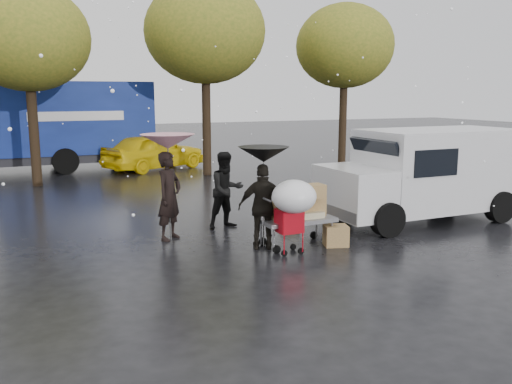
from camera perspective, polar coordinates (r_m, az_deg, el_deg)
name	(u,v)px	position (r m, az deg, el deg)	size (l,w,h in m)	color
ground	(253,252)	(10.64, -0.29, -6.34)	(90.00, 90.00, 0.00)	black
person_pink	(169,196)	(11.49, -9.12, -0.42)	(0.68, 0.45, 1.87)	black
person_middle	(226,190)	(12.38, -3.13, 0.21)	(0.85, 0.66, 1.76)	black
person_black	(264,207)	(10.67, 0.80, -1.57)	(1.00, 0.42, 1.70)	black
umbrella_pink	(168,142)	(11.34, -9.28, 5.26)	(1.13, 1.13, 2.23)	#4C4C4C
umbrella_black	(264,155)	(10.50, 0.82, 3.96)	(1.00, 1.00, 2.04)	#4C4C4C
vendor_cart	(300,211)	(10.95, 4.68, -1.96)	(1.52, 0.80, 1.27)	slate
shopping_cart	(293,201)	(10.21, 3.94, -0.93)	(0.84, 0.84, 1.46)	#A70915
white_van	(426,173)	(13.72, 17.43, 1.94)	(4.91, 2.18, 2.20)	silver
blue_truck	(52,127)	(22.96, -20.69, 6.47)	(8.30, 2.60, 3.50)	navy
box_ground_near	(336,236)	(11.14, 8.40, -4.56)	(0.47, 0.37, 0.42)	brown
box_ground_far	(289,217)	(12.87, 3.54, -2.67)	(0.41, 0.32, 0.32)	brown
yellow_taxi	(154,151)	(22.32, -10.68, 4.22)	(1.74, 4.31, 1.47)	yellow
tree_row	(123,35)	(19.76, -13.86, 15.79)	(21.60, 4.40, 7.12)	black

